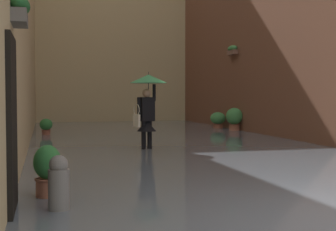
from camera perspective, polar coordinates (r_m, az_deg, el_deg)
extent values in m
plane|color=#605B56|center=(15.16, -1.09, -3.19)|extent=(60.00, 60.00, 0.00)
cube|color=slate|center=(15.15, -1.09, -2.99)|extent=(8.66, 26.43, 0.10)
cube|color=brown|center=(19.48, 7.70, 7.48)|extent=(0.20, 0.70, 0.18)
ellipsoid|color=#428947|center=(19.50, 7.70, 7.95)|extent=(0.28, 0.76, 0.24)
cube|color=black|center=(6.01, -18.23, -1.41)|extent=(0.08, 1.10, 2.20)
cube|color=#66605B|center=(6.81, -17.32, 11.03)|extent=(0.20, 0.70, 0.18)
ellipsoid|color=#23602D|center=(6.84, -17.33, 12.36)|extent=(0.28, 0.76, 0.24)
cube|color=tan|center=(26.44, -6.89, 12.68)|extent=(11.46, 1.80, 12.38)
cube|color=#4C4233|center=(12.32, -2.93, -4.27)|extent=(0.18, 0.26, 0.10)
cylinder|color=black|center=(12.27, -2.93, -2.36)|extent=(0.15, 0.15, 0.72)
cube|color=#4C4233|center=(12.41, -2.21, -4.22)|extent=(0.18, 0.26, 0.10)
cylinder|color=black|center=(12.37, -2.21, -2.33)|extent=(0.15, 0.15, 0.72)
cube|color=black|center=(12.28, -2.58, 0.76)|extent=(0.43, 0.33, 0.62)
cone|color=black|center=(12.30, -2.57, -1.23)|extent=(0.63, 0.63, 0.28)
sphere|color=tan|center=(12.28, -2.58, 2.69)|extent=(0.22, 0.22, 0.22)
cylinder|color=black|center=(12.40, -1.67, 2.76)|extent=(0.11, 0.11, 0.44)
cylinder|color=black|center=(12.16, -3.51, 1.06)|extent=(0.11, 0.11, 0.48)
cylinder|color=black|center=(12.31, -2.34, 3.31)|extent=(0.02, 0.02, 0.48)
cone|color=#338C4C|center=(12.31, -2.34, 4.41)|extent=(0.98, 0.98, 0.22)
cylinder|color=black|center=(12.32, -2.34, 5.06)|extent=(0.01, 0.01, 0.08)
cube|color=beige|center=(12.12, -3.78, -0.63)|extent=(0.15, 0.28, 0.32)
torus|color=beige|center=(12.11, -3.79, 0.70)|extent=(0.12, 0.29, 0.30)
cylinder|color=#9E563D|center=(6.80, -14.19, -8.82)|extent=(0.31, 0.31, 0.34)
torus|color=brown|center=(6.77, -14.20, -7.39)|extent=(0.35, 0.35, 0.04)
ellipsoid|color=#2D7033|center=(6.73, -14.22, -5.43)|extent=(0.38, 0.38, 0.47)
cylinder|color=#9E563D|center=(20.16, 5.99, -1.41)|extent=(0.42, 0.42, 0.27)
torus|color=brown|center=(20.15, 5.99, -1.03)|extent=(0.45, 0.45, 0.04)
ellipsoid|color=#428947|center=(20.13, 5.99, -0.32)|extent=(0.65, 0.65, 0.50)
cylinder|color=brown|center=(17.16, -14.36, -2.15)|extent=(0.29, 0.29, 0.27)
torus|color=brown|center=(17.15, -14.36, -1.70)|extent=(0.33, 0.33, 0.04)
ellipsoid|color=#2D7033|center=(17.14, -14.37, -1.04)|extent=(0.44, 0.44, 0.40)
cylinder|color=#9E563D|center=(18.82, 7.92, -1.59)|extent=(0.41, 0.41, 0.34)
torus|color=brown|center=(18.81, 7.92, -1.07)|extent=(0.44, 0.44, 0.04)
ellipsoid|color=#428947|center=(18.80, 7.93, -0.08)|extent=(0.65, 0.65, 0.65)
cylinder|color=slate|center=(5.98, -12.91, -9.12)|extent=(0.26, 0.26, 0.60)
sphere|color=slate|center=(5.92, -12.95, -5.74)|extent=(0.23, 0.23, 0.23)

